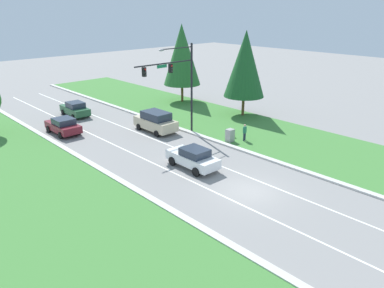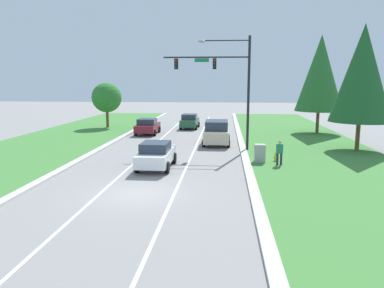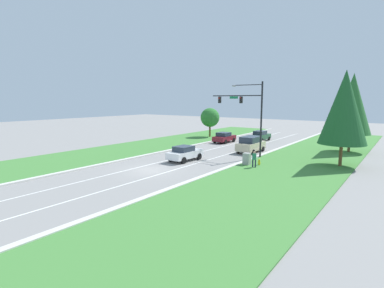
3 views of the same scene
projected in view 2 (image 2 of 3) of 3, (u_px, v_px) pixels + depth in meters
name	position (u px, v px, depth m)	size (l,w,h in m)	color
ground_plane	(137.00, 194.00, 18.01)	(160.00, 160.00, 0.00)	gray
curb_strip_right	(255.00, 196.00, 17.51)	(0.50, 90.00, 0.15)	beige
curb_strip_left	(24.00, 190.00, 18.48)	(0.50, 90.00, 0.15)	beige
grass_verge_right	(371.00, 200.00, 17.06)	(10.00, 90.00, 0.08)	#427F38
lane_stripe_inner_left	(100.00, 193.00, 18.16)	(0.14, 81.00, 0.01)	white
lane_stripe_inner_right	(174.00, 195.00, 17.85)	(0.14, 81.00, 0.01)	white
traffic_signal_mast	(226.00, 77.00, 28.64)	(6.66, 0.41, 8.77)	black
forest_sedan	(190.00, 121.00, 43.10)	(2.10, 4.43, 1.68)	#235633
champagne_suv	(217.00, 132.00, 32.14)	(2.29, 4.81, 2.06)	beige
burgundy_sedan	(148.00, 126.00, 38.37)	(2.18, 4.35, 1.63)	maroon
white_sedan	(156.00, 155.00, 23.33)	(2.09, 4.56, 1.67)	white
utility_cabinet	(260.00, 154.00, 24.72)	(0.70, 0.60, 1.27)	#9E9E99
pedestrian	(280.00, 152.00, 23.80)	(0.43, 0.32, 1.69)	#232842
fire_hydrant	(276.00, 157.00, 25.19)	(0.34, 0.20, 0.70)	gold
conifer_near_right_tree	(320.00, 73.00, 37.72)	(4.77, 4.77, 10.00)	brown
oak_near_left_tree	(107.00, 98.00, 42.99)	(3.41, 3.41, 5.24)	brown
conifer_far_right_tree	(362.00, 73.00, 28.09)	(4.58, 4.58, 9.63)	brown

